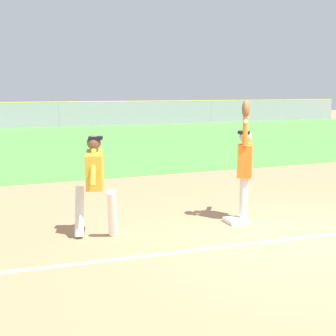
% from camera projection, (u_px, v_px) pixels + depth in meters
% --- Properties ---
extents(ground_plane, '(77.96, 77.96, 0.00)m').
position_uv_depth(ground_plane, '(291.00, 241.00, 7.51)').
color(ground_plane, tan).
extents(outfield_grass, '(45.54, 18.85, 0.01)m').
position_uv_depth(outfield_grass, '(89.00, 141.00, 21.92)').
color(outfield_grass, '#549342').
rests_on(outfield_grass, ground_plane).
extents(chalk_foul_line, '(11.98, 0.85, 0.01)m').
position_uv_depth(chalk_foul_line, '(14.00, 271.00, 6.24)').
color(chalk_foul_line, white).
rests_on(chalk_foul_line, ground_plane).
extents(first_base, '(0.39, 0.39, 0.08)m').
position_uv_depth(first_base, '(236.00, 221.00, 8.51)').
color(first_base, white).
rests_on(first_base, ground_plane).
extents(fielder, '(0.59, 0.81, 2.28)m').
position_uv_depth(fielder, '(245.00, 162.00, 8.47)').
color(fielder, silver).
rests_on(fielder, ground_plane).
extents(runner, '(0.76, 0.83, 1.72)m').
position_uv_depth(runner, '(95.00, 179.00, 7.53)').
color(runner, white).
rests_on(runner, ground_plane).
extents(baseball, '(0.07, 0.07, 0.07)m').
position_uv_depth(baseball, '(246.00, 121.00, 8.07)').
color(baseball, white).
extents(outfield_fence, '(45.62, 0.08, 1.69)m').
position_uv_depth(outfield_fence, '(59.00, 114.00, 30.41)').
color(outfield_fence, '#93999E').
rests_on(outfield_fence, ground_plane).
extents(parked_car_blue, '(4.48, 2.26, 1.25)m').
position_uv_depth(parked_car_blue, '(57.00, 114.00, 33.93)').
color(parked_car_blue, '#23389E').
rests_on(parked_car_blue, ground_plane).
extents(parked_car_green, '(4.49, 2.30, 1.25)m').
position_uv_depth(parked_car_green, '(132.00, 112.00, 36.40)').
color(parked_car_green, '#1E6B33').
rests_on(parked_car_green, ground_plane).
extents(parked_car_black, '(4.53, 2.38, 1.25)m').
position_uv_depth(parked_car_black, '(202.00, 111.00, 38.93)').
color(parked_car_black, black).
rests_on(parked_car_black, ground_plane).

